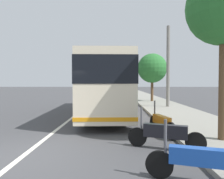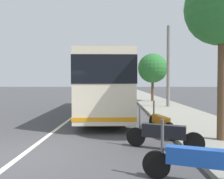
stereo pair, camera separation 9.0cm
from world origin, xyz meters
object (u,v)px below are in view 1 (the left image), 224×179
Objects in this scene: car_ahead_same_lane at (112,90)px; car_side_street at (100,88)px; motorcycle_far_end at (199,161)px; car_far_distant at (98,88)px; roadside_tree_near_camera at (224,9)px; motorcycle_nearest_curb at (161,122)px; roadside_tree_mid_block at (152,68)px; motorcycle_mid_row at (165,134)px; utility_pole at (168,67)px; coach_bus at (106,83)px; car_oncoming at (116,89)px.

car_ahead_same_lane reaches higher than car_side_street.
motorcycle_far_end is 48.42m from car_far_distant.
car_side_street is at bearing 8.72° from roadside_tree_near_camera.
motorcycle_nearest_curb is 14.47m from roadside_tree_mid_block.
car_far_distant reaches higher than motorcycle_mid_row.
utility_pole is at bearing -28.23° from motorcycle_nearest_curb.
coach_bus is 5.67× the size of motorcycle_nearest_curb.
coach_bus is 5.79m from utility_pole.
coach_bus reaches higher than motorcycle_far_end.
coach_bus is at bearing 30.76° from roadside_tree_near_camera.
car_oncoming is at bearing 15.81° from car_side_street.
roadside_tree_near_camera is at bearing 179.30° from roadside_tree_mid_block.
car_ahead_same_lane is 0.93× the size of car_side_street.
car_side_street is 53.77m from roadside_tree_near_camera.
car_ahead_same_lane is 0.92× the size of car_oncoming.
coach_bus is at bearing 176.14° from car_ahead_same_lane.
motorcycle_far_end is 56.26m from car_side_street.
coach_bus reaches higher than car_oncoming.
car_far_distant is 0.83× the size of roadside_tree_near_camera.
motorcycle_nearest_curb is 37.22m from car_oncoming.
roadside_tree_mid_block is (-16.11, -4.39, 2.77)m from car_ahead_same_lane.
coach_bus is 24.40m from car_ahead_same_lane.
motorcycle_far_end is at bearing -176.54° from car_oncoming.
roadside_tree_near_camera reaches higher than motorcycle_mid_row.
car_ahead_same_lane is 0.92× the size of car_far_distant.
car_side_street is (46.05, 3.97, -1.27)m from coach_bus.
utility_pole is at bearing -59.73° from coach_bus.
motorcycle_mid_row is 1.89m from motorcycle_nearest_curb.
roadside_tree_near_camera reaches higher than motorcycle_far_end.
car_far_distant is 31.12m from roadside_tree_mid_block.
car_ahead_same_lane is at bearing 8.45° from car_side_street.
car_oncoming is 28.73m from utility_pole.
roadside_tree_mid_block is at bearing -76.87° from motorcycle_mid_row.
coach_bus is 10.24m from motorcycle_far_end.
car_ahead_same_lane reaches higher than motorcycle_far_end.
car_ahead_same_lane reaches higher than car_oncoming.
motorcycle_nearest_curb is at bearing -159.91° from coach_bus.
motorcycle_mid_row is 11.36m from utility_pole.
utility_pole is (8.85, -2.31, 2.75)m from motorcycle_nearest_curb.
car_side_street reaches higher than motorcycle_far_end.
car_far_distant is (38.19, 3.71, -1.24)m from coach_bus.
motorcycle_far_end is at bearing 169.43° from utility_pole.
motorcycle_nearest_curb is (1.87, -0.28, -0.01)m from motorcycle_mid_row.
utility_pole reaches higher than roadside_tree_mid_block.
motorcycle_mid_row is at bearing -67.84° from motorcycle_far_end.
utility_pole is at bearing -171.29° from car_ahead_same_lane.
car_far_distant reaches higher than car_oncoming.
car_ahead_same_lane is 21.96m from utility_pole.
utility_pole is (10.07, -0.59, -1.14)m from roadside_tree_near_camera.
car_side_street reaches higher than car_oncoming.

